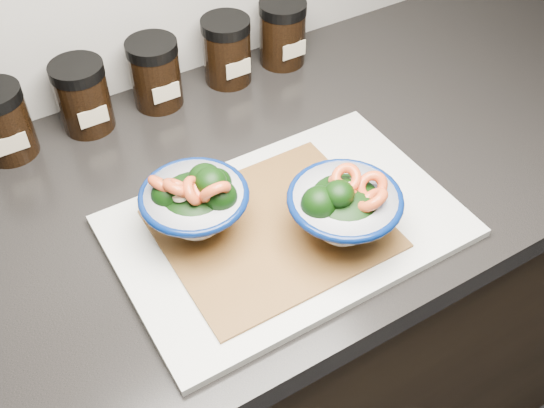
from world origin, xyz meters
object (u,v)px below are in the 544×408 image
cutting_board (286,226)px  bowl_right (343,208)px  spice_jar_d (227,51)px  spice_jar_e (282,33)px  spice_jar_a (2,122)px  bowl_left (196,203)px  spice_jar_b (83,96)px  spice_jar_c (155,73)px

cutting_board → bowl_right: size_ratio=3.07×
spice_jar_d → spice_jar_e: 0.11m
spice_jar_e → bowl_right: bearing=-111.6°
cutting_board → spice_jar_a: size_ratio=3.98×
spice_jar_a → spice_jar_e: (0.48, 0.00, 0.00)m
cutting_board → spice_jar_e: bearing=59.1°
spice_jar_a → spice_jar_e: bearing=0.0°
cutting_board → bowl_left: 0.13m
spice_jar_b → spice_jar_c: same height
spice_jar_a → spice_jar_d: 0.37m
spice_jar_b → spice_jar_c: 0.12m
bowl_left → spice_jar_c: bowl_left is taller
cutting_board → spice_jar_d: bearing=74.0°
bowl_right → spice_jar_a: (-0.32, 0.40, -0.00)m
cutting_board → spice_jar_c: 0.35m
spice_jar_a → bowl_left: bearing=-60.8°
cutting_board → spice_jar_a: spice_jar_a is taller
bowl_left → spice_jar_e: (0.31, 0.30, -0.01)m
bowl_right → spice_jar_a: 0.52m
bowl_left → bowl_right: bearing=-34.0°
cutting_board → spice_jar_d: size_ratio=3.98×
spice_jar_c → bowl_left: bearing=-104.1°
bowl_right → cutting_board: bearing=132.9°
spice_jar_b → spice_jar_a: bearing=180.0°
cutting_board → spice_jar_a: 0.45m
cutting_board → bowl_right: 0.09m
cutting_board → bowl_left: bowl_left is taller
spice_jar_e → bowl_left: bearing=-136.4°
spice_jar_a → spice_jar_b: size_ratio=1.00×
cutting_board → spice_jar_c: spice_jar_c is taller
bowl_right → spice_jar_a: bowl_right is taller
bowl_right → spice_jar_c: bearing=101.1°
bowl_right → spice_jar_d: 0.41m
spice_jar_c → spice_jar_e: size_ratio=1.00×
cutting_board → spice_jar_c: (-0.03, 0.35, 0.05)m
spice_jar_e → spice_jar_a: bearing=180.0°
spice_jar_b → spice_jar_d: bearing=0.0°
spice_jar_a → bowl_right: bearing=-51.4°
cutting_board → spice_jar_b: spice_jar_b is taller
spice_jar_c → spice_jar_e: (0.24, 0.00, 0.00)m
spice_jar_b → spice_jar_d: 0.25m
spice_jar_d → spice_jar_e: bearing=0.0°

